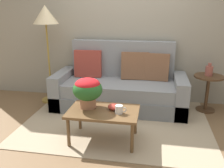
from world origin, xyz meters
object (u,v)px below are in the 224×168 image
object	(u,v)px
coffee_table	(103,114)
floor_lamp	(46,21)
side_table	(208,87)
couch	(120,87)
snack_bowl	(114,107)
table_vase	(209,70)
coffee_mug	(119,109)
potted_plant	(88,90)

from	to	relation	value
coffee_table	floor_lamp	distance (m)	2.03
side_table	couch	bearing A→B (deg)	-177.46
snack_bowl	table_vase	distance (m)	1.81
coffee_table	table_vase	bearing A→B (deg)	40.36
couch	coffee_mug	bearing A→B (deg)	-82.14
couch	coffee_mug	world-z (taller)	couch
floor_lamp	potted_plant	xyz separation A→B (m)	(1.03, -1.15, -0.76)
side_table	snack_bowl	xyz separation A→B (m)	(-1.35, -1.19, 0.04)
floor_lamp	table_vase	distance (m)	2.80
coffee_table	potted_plant	size ratio (longest dim) A/B	2.27
couch	side_table	distance (m)	1.44
side_table	potted_plant	xyz separation A→B (m)	(-1.69, -1.17, 0.25)
couch	table_vase	bearing A→B (deg)	2.98
couch	table_vase	world-z (taller)	couch
coffee_table	potted_plant	distance (m)	0.36
potted_plant	coffee_table	bearing A→B (deg)	-14.95
snack_bowl	table_vase	size ratio (longest dim) A/B	0.72
floor_lamp	coffee_mug	distance (m)	2.15
floor_lamp	snack_bowl	distance (m)	2.04
side_table	snack_bowl	size ratio (longest dim) A/B	4.07
couch	floor_lamp	bearing A→B (deg)	178.08
potted_plant	snack_bowl	size ratio (longest dim) A/B	2.63
coffee_table	side_table	bearing A→B (deg)	39.94
side_table	coffee_mug	bearing A→B (deg)	-134.49
floor_lamp	table_vase	xyz separation A→B (m)	(2.70, 0.03, -0.73)
coffee_table	snack_bowl	xyz separation A→B (m)	(0.12, 0.05, 0.09)
snack_bowl	coffee_mug	bearing A→B (deg)	-49.15
potted_plant	snack_bowl	distance (m)	0.39
floor_lamp	coffee_mug	world-z (taller)	floor_lamp
side_table	floor_lamp	distance (m)	2.89
potted_plant	coffee_mug	world-z (taller)	potted_plant
couch	snack_bowl	bearing A→B (deg)	-85.77
side_table	potted_plant	size ratio (longest dim) A/B	1.55
potted_plant	coffee_mug	xyz separation A→B (m)	(0.42, -0.11, -0.19)
potted_plant	table_vase	distance (m)	2.05
coffee_table	snack_bowl	bearing A→B (deg)	20.24
side_table	floor_lamp	size ratio (longest dim) A/B	0.36
couch	coffee_table	world-z (taller)	couch
side_table	potted_plant	distance (m)	2.07
side_table	table_vase	xyz separation A→B (m)	(-0.01, 0.01, 0.27)
coffee_mug	table_vase	size ratio (longest dim) A/B	0.68
couch	coffee_mug	size ratio (longest dim) A/B	15.59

